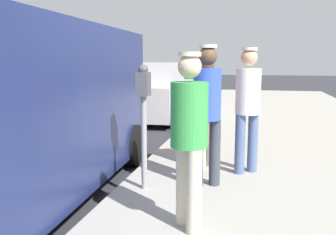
% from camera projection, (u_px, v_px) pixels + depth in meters
% --- Properties ---
extents(ground_plane, '(80.00, 80.00, 0.00)m').
position_uv_depth(ground_plane, '(31.00, 201.00, 4.51)').
color(ground_plane, '#2D2D33').
extents(parking_meter_near, '(0.14, 0.18, 1.52)m').
position_uv_depth(parking_meter_near, '(144.00, 106.00, 4.36)').
color(parking_meter_near, gray).
rests_on(parking_meter_near, sidewalk_slab).
extents(parking_meter_far, '(0.14, 0.18, 1.52)m').
position_uv_depth(parking_meter_far, '(204.00, 81.00, 9.71)').
color(parking_meter_far, gray).
rests_on(parking_meter_far, sidewalk_slab).
extents(pedestrian_in_blue, '(0.34, 0.34, 1.76)m').
position_uv_depth(pedestrian_in_blue, '(207.00, 106.00, 4.48)').
color(pedestrian_in_blue, '#383D47').
rests_on(pedestrian_in_blue, sidewalk_slab).
extents(pedestrian_in_white, '(0.34, 0.34, 1.74)m').
position_uv_depth(pedestrian_in_white, '(248.00, 102.00, 5.02)').
color(pedestrian_in_white, '#4C608C').
rests_on(pedestrian_in_white, sidewalk_slab).
extents(pedestrian_in_red, '(0.34, 0.34, 1.63)m').
position_uv_depth(pedestrian_in_red, '(206.00, 104.00, 5.32)').
color(pedestrian_in_red, beige).
rests_on(pedestrian_in_red, sidewalk_slab).
extents(pedestrian_in_green, '(0.34, 0.34, 1.64)m').
position_uv_depth(pedestrian_in_green, '(189.00, 131.00, 3.31)').
color(pedestrian_in_green, beige).
rests_on(pedestrian_in_green, sidewalk_slab).
extents(parked_sedan_ahead, '(2.05, 4.45, 1.65)m').
position_uv_depth(parked_sedan_ahead, '(154.00, 93.00, 10.98)').
color(parked_sedan_ahead, '#BCBCC1').
rests_on(parked_sedan_ahead, ground).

